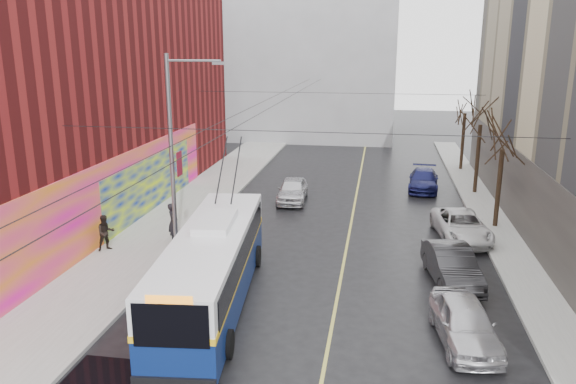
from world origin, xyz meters
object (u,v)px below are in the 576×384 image
(parked_car_d, at_px, (424,180))
(following_car, at_px, (292,190))
(tree_far, at_px, (466,103))
(trolleybus, at_px, (212,266))
(parked_car_b, at_px, (452,265))
(tree_mid, at_px, (482,112))
(pedestrian_a, at_px, (173,222))
(tree_near, at_px, (504,134))
(streetlight_pole, at_px, (175,149))
(parked_car_c, at_px, (461,226))
(parked_car_a, at_px, (465,322))
(pedestrian_b, at_px, (106,233))

(parked_car_d, relative_size, following_car, 1.09)
(tree_far, bearing_deg, parked_car_d, -116.58)
(trolleybus, distance_m, parked_car_d, 20.53)
(trolleybus, bearing_deg, parked_car_b, 15.33)
(tree_mid, bearing_deg, following_car, -162.38)
(pedestrian_a, bearing_deg, tree_mid, -74.29)
(tree_mid, relative_size, trolleybus, 0.58)
(tree_near, height_order, pedestrian_a, tree_near)
(pedestrian_a, bearing_deg, streetlight_pole, -167.80)
(streetlight_pole, height_order, tree_near, streetlight_pole)
(parked_car_b, relative_size, parked_car_c, 0.91)
(parked_car_d, xyz_separation_m, following_car, (-8.12, -4.20, 0.05))
(parked_car_d, relative_size, pedestrian_a, 2.43)
(parked_car_a, bearing_deg, pedestrian_a, 142.49)
(tree_mid, bearing_deg, parked_car_c, -102.58)
(trolleybus, distance_m, pedestrian_a, 7.00)
(parked_car_b, bearing_deg, tree_mid, 69.12)
(streetlight_pole, relative_size, pedestrian_a, 4.78)
(trolleybus, height_order, parked_car_a, trolleybus)
(following_car, bearing_deg, tree_mid, 14.78)
(parked_car_d, distance_m, pedestrian_b, 20.88)
(tree_far, bearing_deg, pedestrian_a, -129.73)
(parked_car_b, distance_m, pedestrian_b, 15.37)
(tree_mid, height_order, trolleybus, tree_mid)
(streetlight_pole, xyz_separation_m, pedestrian_b, (-3.28, -0.70, -3.86))
(parked_car_c, relative_size, parked_car_d, 1.07)
(parked_car_d, bearing_deg, parked_car_b, -84.87)
(streetlight_pole, height_order, parked_car_b, streetlight_pole)
(tree_far, bearing_deg, tree_near, -90.00)
(tree_far, height_order, parked_car_d, tree_far)
(tree_far, relative_size, parked_car_c, 1.34)
(trolleybus, bearing_deg, pedestrian_b, 140.94)
(parked_car_d, bearing_deg, tree_mid, -6.05)
(pedestrian_b, bearing_deg, trolleybus, -76.47)
(trolleybus, height_order, following_car, trolleybus)
(tree_near, xyz_separation_m, parked_car_a, (-3.20, -12.33, -4.25))
(parked_car_d, distance_m, following_car, 9.14)
(tree_far, relative_size, parked_car_a, 1.55)
(streetlight_pole, relative_size, parked_car_b, 2.01)
(tree_near, distance_m, tree_mid, 7.01)
(following_car, relative_size, pedestrian_a, 2.23)
(trolleybus, xyz_separation_m, pedestrian_a, (-3.76, 5.89, -0.40))
(trolleybus, distance_m, following_car, 14.35)
(following_car, height_order, pedestrian_b, pedestrian_b)
(parked_car_d, bearing_deg, tree_near, -62.55)
(tree_far, bearing_deg, parked_car_a, -96.93)
(tree_near, bearing_deg, pedestrian_a, -162.41)
(tree_near, xyz_separation_m, parked_car_c, (-2.00, -1.96, -4.29))
(trolleybus, distance_m, parked_car_a, 8.99)
(trolleybus, bearing_deg, pedestrian_a, 116.89)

